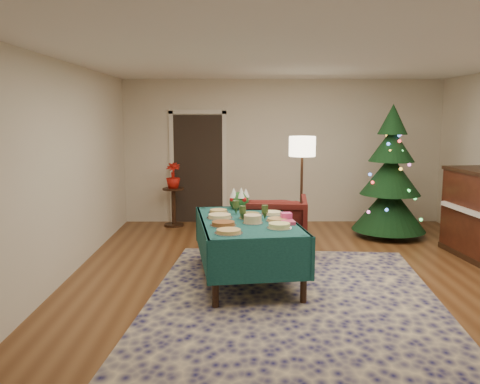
{
  "coord_description": "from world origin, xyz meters",
  "views": [
    {
      "loc": [
        -0.86,
        -6.12,
        2.04
      ],
      "look_at": [
        -0.82,
        0.92,
        0.97
      ],
      "focal_mm": 38.0,
      "sensor_mm": 36.0,
      "label": 1
    }
  ],
  "objects_px": {
    "side_table": "(174,208)",
    "potted_plant": "(173,181)",
    "christmas_tree": "(390,178)",
    "armchair": "(273,223)",
    "floor_lamp": "(302,153)",
    "buffet_table": "(247,232)",
    "gift_box": "(286,217)"
  },
  "relations": [
    {
      "from": "buffet_table",
      "to": "floor_lamp",
      "type": "xyz_separation_m",
      "value": [
        0.89,
        1.83,
        0.84
      ]
    },
    {
      "from": "armchair",
      "to": "side_table",
      "type": "distance_m",
      "value": 2.64
    },
    {
      "from": "floor_lamp",
      "to": "potted_plant",
      "type": "bearing_deg",
      "value": 149.37
    },
    {
      "from": "floor_lamp",
      "to": "christmas_tree",
      "type": "xyz_separation_m",
      "value": [
        1.55,
        0.48,
        -0.45
      ]
    },
    {
      "from": "buffet_table",
      "to": "armchair",
      "type": "distance_m",
      "value": 1.19
    },
    {
      "from": "side_table",
      "to": "christmas_tree",
      "type": "distance_m",
      "value": 3.88
    },
    {
      "from": "floor_lamp",
      "to": "potted_plant",
      "type": "xyz_separation_m",
      "value": [
        -2.19,
        1.3,
        -0.61
      ]
    },
    {
      "from": "potted_plant",
      "to": "floor_lamp",
      "type": "bearing_deg",
      "value": -30.63
    },
    {
      "from": "buffet_table",
      "to": "christmas_tree",
      "type": "height_order",
      "value": "christmas_tree"
    },
    {
      "from": "armchair",
      "to": "christmas_tree",
      "type": "xyz_separation_m",
      "value": [
        2.04,
        1.2,
        0.51
      ]
    },
    {
      "from": "armchair",
      "to": "christmas_tree",
      "type": "distance_m",
      "value": 2.42
    },
    {
      "from": "armchair",
      "to": "side_table",
      "type": "height_order",
      "value": "armchair"
    },
    {
      "from": "gift_box",
      "to": "side_table",
      "type": "distance_m",
      "value": 3.68
    },
    {
      "from": "gift_box",
      "to": "armchair",
      "type": "height_order",
      "value": "armchair"
    },
    {
      "from": "armchair",
      "to": "christmas_tree",
      "type": "height_order",
      "value": "christmas_tree"
    },
    {
      "from": "gift_box",
      "to": "armchair",
      "type": "distance_m",
      "value": 1.22
    },
    {
      "from": "gift_box",
      "to": "side_table",
      "type": "height_order",
      "value": "gift_box"
    },
    {
      "from": "gift_box",
      "to": "floor_lamp",
      "type": "bearing_deg",
      "value": 77.44
    },
    {
      "from": "floor_lamp",
      "to": "potted_plant",
      "type": "relative_size",
      "value": 3.66
    },
    {
      "from": "gift_box",
      "to": "christmas_tree",
      "type": "bearing_deg",
      "value": 50.27
    },
    {
      "from": "gift_box",
      "to": "potted_plant",
      "type": "bearing_deg",
      "value": 119.02
    },
    {
      "from": "buffet_table",
      "to": "side_table",
      "type": "height_order",
      "value": "buffet_table"
    },
    {
      "from": "floor_lamp",
      "to": "buffet_table",
      "type": "bearing_deg",
      "value": -116.0
    },
    {
      "from": "christmas_tree",
      "to": "side_table",
      "type": "bearing_deg",
      "value": 167.59
    },
    {
      "from": "side_table",
      "to": "potted_plant",
      "type": "bearing_deg",
      "value": 0.0
    },
    {
      "from": "armchair",
      "to": "side_table",
      "type": "relative_size",
      "value": 1.37
    },
    {
      "from": "buffet_table",
      "to": "floor_lamp",
      "type": "distance_m",
      "value": 2.2
    },
    {
      "from": "gift_box",
      "to": "floor_lamp",
      "type": "distance_m",
      "value": 2.04
    },
    {
      "from": "potted_plant",
      "to": "armchair",
      "type": "bearing_deg",
      "value": -49.91
    },
    {
      "from": "side_table",
      "to": "armchair",
      "type": "bearing_deg",
      "value": -49.91
    },
    {
      "from": "buffet_table",
      "to": "armchair",
      "type": "relative_size",
      "value": 2.16
    },
    {
      "from": "armchair",
      "to": "christmas_tree",
      "type": "bearing_deg",
      "value": -143.93
    }
  ]
}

